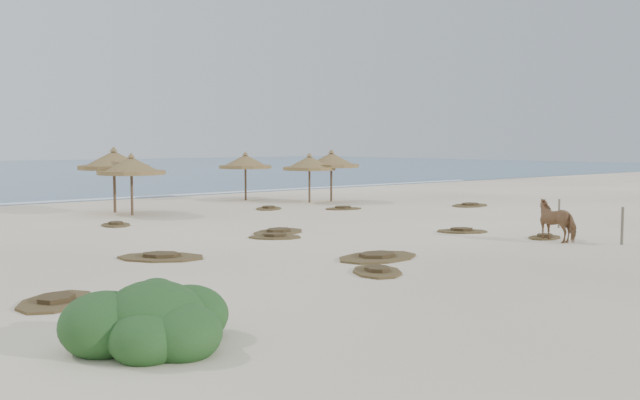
{
  "coord_description": "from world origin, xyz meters",
  "views": [
    {
      "loc": [
        -15.53,
        -15.27,
        3.4
      ],
      "look_at": [
        1.2,
        5.0,
        1.27
      ],
      "focal_mm": 40.0,
      "sensor_mm": 36.0,
      "label": 1
    }
  ],
  "objects": [
    {
      "name": "ground",
      "position": [
        0.0,
        0.0,
        0.0
      ],
      "size": [
        160.0,
        160.0,
        0.0
      ],
      "primitive_type": "plane",
      "color": "white",
      "rests_on": "ground"
    },
    {
      "name": "foam_line",
      "position": [
        0.0,
        26.0,
        0.0
      ],
      "size": [
        70.0,
        0.6,
        0.01
      ],
      "primitive_type": "cube",
      "color": "white",
      "rests_on": "ground"
    },
    {
      "name": "palapa_2",
      "position": [
        -1.22,
        15.86,
        2.27
      ],
      "size": [
        3.67,
        3.67,
        2.92
      ],
      "rotation": [
        0.0,
        0.0,
        -0.19
      ],
      "color": "brown",
      "rests_on": "ground"
    },
    {
      "name": "palapa_3",
      "position": [
        -1.3,
        17.63,
        2.49
      ],
      "size": [
        4.5,
        4.5,
        3.21
      ],
      "rotation": [
        0.0,
        0.0,
        -0.41
      ],
      "color": "brown",
      "rests_on": "ground"
    },
    {
      "name": "palapa_4",
      "position": [
        7.71,
        19.77,
        2.24
      ],
      "size": [
        3.81,
        3.81,
        2.88
      ],
      "rotation": [
        0.0,
        0.0,
        -0.28
      ],
      "color": "brown",
      "rests_on": "ground"
    },
    {
      "name": "palapa_5",
      "position": [
        9.62,
        16.13,
        2.19
      ],
      "size": [
        3.69,
        3.69,
        2.83
      ],
      "rotation": [
        0.0,
        0.0,
        -0.26
      ],
      "color": "brown",
      "rests_on": "ground"
    },
    {
      "name": "palapa_6",
      "position": [
        11.08,
        15.93,
        2.34
      ],
      "size": [
        3.79,
        3.79,
        3.02
      ],
      "rotation": [
        0.0,
        0.0,
        0.2
      ],
      "color": "brown",
      "rests_on": "ground"
    },
    {
      "name": "horse",
      "position": [
        6.29,
        -1.7,
        0.72
      ],
      "size": [
        0.89,
        1.75,
        1.44
      ],
      "primitive_type": "imported",
      "rotation": [
        0.0,
        0.0,
        3.07
      ],
      "color": "#946743",
      "rests_on": "ground"
    },
    {
      "name": "fence_post_near",
      "position": [
        7.19,
        -3.54,
        0.63
      ],
      "size": [
        0.1,
        0.1,
        1.26
      ],
      "primitive_type": "cylinder",
      "rotation": [
        0.0,
        0.0,
        -0.05
      ],
      "color": "#6E6652",
      "rests_on": "ground"
    },
    {
      "name": "fence_post_far",
      "position": [
        9.8,
        0.43,
        0.58
      ],
      "size": [
        0.09,
        0.09,
        1.15
      ],
      "primitive_type": "cylinder",
      "rotation": [
        0.0,
        0.0,
        0.11
      ],
      "color": "#6E6652",
      "rests_on": "ground"
    },
    {
      "name": "bush",
      "position": [
        -10.29,
        -4.6,
        0.43
      ],
      "size": [
        2.92,
        2.57,
        1.31
      ],
      "rotation": [
        0.0,
        0.0,
        -0.18
      ],
      "color": "#265323",
      "rests_on": "ground"
    },
    {
      "name": "scrub_0",
      "position": [
        -10.39,
        -0.25,
        0.05
      ],
      "size": [
        2.57,
        2.63,
        0.16
      ],
      "rotation": [
        0.0,
        0.0,
        0.84
      ],
      "color": "brown",
      "rests_on": "ground"
    },
    {
      "name": "scrub_1",
      "position": [
        -5.95,
        3.68,
        0.05
      ],
      "size": [
        3.05,
        3.05,
        0.16
      ],
      "rotation": [
        0.0,
        0.0,
        2.36
      ],
      "color": "brown",
      "rests_on": "ground"
    },
    {
      "name": "scrub_2",
      "position": [
        -0.73,
        5.19,
        0.05
      ],
      "size": [
        2.24,
        2.16,
        0.16
      ],
      "rotation": [
        0.0,
        0.0,
        2.45
      ],
      "color": "brown",
      "rests_on": "ground"
    },
    {
      "name": "scrub_3",
      "position": [
        0.22,
        6.27,
        0.05
      ],
      "size": [
        2.86,
        2.39,
        0.16
      ],
      "rotation": [
        0.0,
        0.0,
        0.39
      ],
      "color": "brown",
      "rests_on": "ground"
    },
    {
      "name": "scrub_4",
      "position": [
        5.73,
        2.01,
        0.05
      ],
      "size": [
        2.27,
        2.22,
        0.16
      ],
      "rotation": [
        0.0,
        0.0,
        2.41
      ],
      "color": "brown",
      "rests_on": "ground"
    },
    {
      "name": "scrub_5",
      "position": [
        14.88,
        8.92,
        0.05
      ],
      "size": [
        2.8,
        2.09,
        0.16
      ],
      "rotation": [
        0.0,
        0.0,
        0.19
      ],
      "color": "brown",
      "rests_on": "ground"
    },
    {
      "name": "scrub_7",
      "position": [
        5.5,
        14.33,
        0.05
      ],
      "size": [
        2.33,
        2.3,
        0.16
      ],
      "rotation": [
        0.0,
        0.0,
        0.75
      ],
      "color": "brown",
      "rests_on": "ground"
    },
    {
      "name": "scrub_9",
      "position": [
        -1.04,
        -0.38,
        0.05
      ],
      "size": [
        2.87,
        1.95,
        0.16
      ],
      "rotation": [
        0.0,
        0.0,
        0.05
      ],
      "color": "brown",
      "rests_on": "ground"
    },
    {
      "name": "scrub_10",
      "position": [
        8.39,
        11.85,
        0.05
      ],
      "size": [
        2.26,
        1.87,
        0.16
      ],
      "rotation": [
        0.0,
        0.0,
        2.77
      ],
      "color": "brown",
      "rests_on": "ground"
    },
    {
      "name": "scrub_11",
      "position": [
        -2.68,
        -2.04,
        0.05
      ],
      "size": [
        2.19,
        2.35,
        0.16
      ],
      "rotation": [
        0.0,
        0.0,
        0.95
      ],
      "color": "brown",
      "rests_on": "ground"
    },
    {
      "name": "scrub_12",
      "position": [
        6.6,
        -1.01,
        0.05
      ],
      "size": [
        1.52,
        1.03,
        0.16
      ],
      "rotation": [
        0.0,
        0.0,
        0.05
      ],
      "color": "brown",
      "rests_on": "ground"
    },
    {
      "name": "scrub_13",
      "position": [
        -3.54,
        12.4,
        0.05
      ],
      "size": [
        1.69,
        2.06,
        0.16
      ],
      "rotation": [
        0.0,
        0.0,
        1.23
      ],
      "color": "brown",
      "rests_on": "ground"
    }
  ]
}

